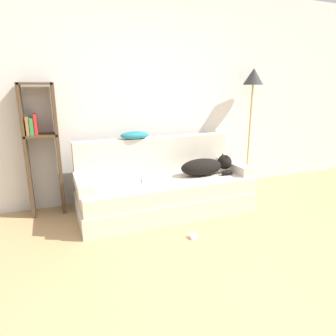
{
  "coord_description": "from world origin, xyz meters",
  "views": [
    {
      "loc": [
        -1.24,
        -1.5,
        1.48
      ],
      "look_at": [
        -0.01,
        1.58,
        0.56
      ],
      "focal_mm": 32.0,
      "sensor_mm": 36.0,
      "label": 1
    }
  ],
  "objects": [
    {
      "name": "ground_plane",
      "position": [
        0.0,
        0.0,
        0.0
      ],
      "size": [
        20.0,
        20.0,
        0.0
      ],
      "primitive_type": "plane",
      "color": "tan"
    },
    {
      "name": "wall_back",
      "position": [
        0.0,
        2.33,
        1.35
      ],
      "size": [
        7.8,
        0.06,
        2.7
      ],
      "color": "silver",
      "rests_on": "ground_plane"
    },
    {
      "name": "couch",
      "position": [
        -0.01,
        1.67,
        0.2
      ],
      "size": [
        2.05,
        0.86,
        0.41
      ],
      "color": "beige",
      "rests_on": "ground_plane"
    },
    {
      "name": "couch_backrest",
      "position": [
        -0.01,
        2.03,
        0.63
      ],
      "size": [
        2.01,
        0.15,
        0.43
      ],
      "color": "beige",
      "rests_on": "couch"
    },
    {
      "name": "couch_arm_left",
      "position": [
        -0.96,
        1.67,
        0.46
      ],
      "size": [
        0.15,
        0.67,
        0.11
      ],
      "color": "beige",
      "rests_on": "couch"
    },
    {
      "name": "couch_arm_right",
      "position": [
        0.95,
        1.67,
        0.46
      ],
      "size": [
        0.15,
        0.67,
        0.11
      ],
      "color": "beige",
      "rests_on": "couch"
    },
    {
      "name": "dog",
      "position": [
        0.52,
        1.62,
        0.52
      ],
      "size": [
        0.69,
        0.28,
        0.24
      ],
      "color": "black",
      "rests_on": "couch"
    },
    {
      "name": "laptop",
      "position": [
        -0.12,
        1.62,
        0.42
      ],
      "size": [
        0.39,
        0.29,
        0.02
      ],
      "rotation": [
        0.0,
        0.0,
        -0.29
      ],
      "color": "silver",
      "rests_on": "couch"
    },
    {
      "name": "throw_pillow",
      "position": [
        -0.27,
        2.02,
        0.89
      ],
      "size": [
        0.35,
        0.21,
        0.09
      ],
      "color": "teal",
      "rests_on": "couch_backrest"
    },
    {
      "name": "bookshelf",
      "position": [
        -1.34,
        2.14,
        0.84
      ],
      "size": [
        0.38,
        0.26,
        1.51
      ],
      "color": "#4C3823",
      "rests_on": "ground_plane"
    },
    {
      "name": "floor_lamp",
      "position": [
        1.47,
        2.07,
        1.43
      ],
      "size": [
        0.28,
        0.28,
        1.71
      ],
      "color": "tan",
      "rests_on": "ground_plane"
    },
    {
      "name": "power_adapter",
      "position": [
        -0.0,
        0.91,
        0.02
      ],
      "size": [
        0.07,
        0.07,
        0.03
      ],
      "color": "silver",
      "rests_on": "ground_plane"
    }
  ]
}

